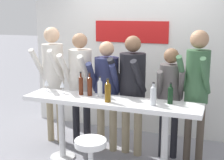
{
  "coord_description": "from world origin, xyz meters",
  "views": [
    {
      "loc": [
        1.39,
        -3.69,
        2.08
      ],
      "look_at": [
        0.0,
        0.07,
        1.2
      ],
      "focal_mm": 50.0,
      "sensor_mm": 36.0,
      "label": 1
    }
  ],
  "objects_px": {
    "wine_bottle_1": "(108,91)",
    "wine_glass_0": "(62,85)",
    "person_far_left": "(53,71)",
    "person_center": "(132,83)",
    "tasting_table": "(110,111)",
    "wine_bottle_2": "(170,94)",
    "person_center_right": "(170,91)",
    "wine_bottle_5": "(100,88)",
    "person_center_left": "(107,84)",
    "wine_bottle_0": "(81,85)",
    "wine_bottle_4": "(153,95)",
    "bar_stool": "(91,159)",
    "person_left": "(80,77)",
    "wine_bottle_3": "(90,85)",
    "person_right": "(197,81)",
    "wine_glass_1": "(46,83)"
  },
  "relations": [
    {
      "from": "person_right",
      "to": "wine_glass_0",
      "type": "distance_m",
      "value": 1.84
    },
    {
      "from": "wine_bottle_2",
      "to": "person_center_right",
      "type": "bearing_deg",
      "value": 100.29
    },
    {
      "from": "person_right",
      "to": "wine_glass_0",
      "type": "height_order",
      "value": "person_right"
    },
    {
      "from": "wine_bottle_5",
      "to": "wine_glass_0",
      "type": "distance_m",
      "value": 0.57
    },
    {
      "from": "wine_bottle_1",
      "to": "wine_glass_1",
      "type": "height_order",
      "value": "wine_bottle_1"
    },
    {
      "from": "wine_bottle_4",
      "to": "wine_bottle_3",
      "type": "bearing_deg",
      "value": 170.66
    },
    {
      "from": "wine_bottle_1",
      "to": "person_left",
      "type": "bearing_deg",
      "value": 137.57
    },
    {
      "from": "person_right",
      "to": "wine_bottle_5",
      "type": "distance_m",
      "value": 1.29
    },
    {
      "from": "person_center_left",
      "to": "person_center_right",
      "type": "height_order",
      "value": "person_center_left"
    },
    {
      "from": "tasting_table",
      "to": "person_center_left",
      "type": "xyz_separation_m",
      "value": [
        -0.23,
        0.47,
        0.25
      ]
    },
    {
      "from": "wine_bottle_2",
      "to": "wine_glass_0",
      "type": "relative_size",
      "value": 1.53
    },
    {
      "from": "person_center_left",
      "to": "wine_bottle_4",
      "type": "distance_m",
      "value": 0.97
    },
    {
      "from": "wine_bottle_0",
      "to": "wine_bottle_2",
      "type": "relative_size",
      "value": 1.2
    },
    {
      "from": "wine_glass_0",
      "to": "wine_glass_1",
      "type": "distance_m",
      "value": 0.28
    },
    {
      "from": "bar_stool",
      "to": "person_right",
      "type": "bearing_deg",
      "value": 48.85
    },
    {
      "from": "person_left",
      "to": "wine_bottle_2",
      "type": "xyz_separation_m",
      "value": [
        1.46,
        -0.44,
        -0.03
      ]
    },
    {
      "from": "bar_stool",
      "to": "person_left",
      "type": "distance_m",
      "value": 1.58
    },
    {
      "from": "bar_stool",
      "to": "person_far_left",
      "type": "bearing_deg",
      "value": 134.55
    },
    {
      "from": "wine_bottle_5",
      "to": "person_center_left",
      "type": "bearing_deg",
      "value": 97.61
    },
    {
      "from": "wine_bottle_1",
      "to": "person_center_right",
      "type": "bearing_deg",
      "value": 43.15
    },
    {
      "from": "tasting_table",
      "to": "person_center_left",
      "type": "bearing_deg",
      "value": 116.16
    },
    {
      "from": "wine_bottle_1",
      "to": "wine_glass_0",
      "type": "height_order",
      "value": "wine_bottle_1"
    },
    {
      "from": "person_center",
      "to": "person_right",
      "type": "height_order",
      "value": "person_right"
    },
    {
      "from": "bar_stool",
      "to": "tasting_table",
      "type": "bearing_deg",
      "value": 92.3
    },
    {
      "from": "wine_bottle_4",
      "to": "person_right",
      "type": "bearing_deg",
      "value": 48.3
    },
    {
      "from": "tasting_table",
      "to": "wine_bottle_3",
      "type": "bearing_deg",
      "value": 163.75
    },
    {
      "from": "wine_bottle_2",
      "to": "wine_glass_0",
      "type": "bearing_deg",
      "value": -179.38
    },
    {
      "from": "tasting_table",
      "to": "wine_bottle_4",
      "type": "relative_size",
      "value": 8.1
    },
    {
      "from": "tasting_table",
      "to": "person_center_left",
      "type": "height_order",
      "value": "person_center_left"
    },
    {
      "from": "wine_bottle_3",
      "to": "wine_glass_0",
      "type": "height_order",
      "value": "wine_bottle_3"
    },
    {
      "from": "bar_stool",
      "to": "wine_glass_0",
      "type": "height_order",
      "value": "wine_glass_0"
    },
    {
      "from": "bar_stool",
      "to": "person_far_left",
      "type": "relative_size",
      "value": 0.36
    },
    {
      "from": "wine_bottle_1",
      "to": "wine_glass_0",
      "type": "bearing_deg",
      "value": 166.51
    },
    {
      "from": "person_far_left",
      "to": "person_center",
      "type": "height_order",
      "value": "person_far_left"
    },
    {
      "from": "tasting_table",
      "to": "wine_bottle_3",
      "type": "relative_size",
      "value": 7.28
    },
    {
      "from": "wine_bottle_0",
      "to": "wine_bottle_5",
      "type": "xyz_separation_m",
      "value": [
        0.29,
        -0.01,
        -0.02
      ]
    },
    {
      "from": "person_center",
      "to": "wine_bottle_1",
      "type": "xyz_separation_m",
      "value": [
        -0.15,
        -0.57,
        0.0
      ]
    },
    {
      "from": "person_center_right",
      "to": "person_right",
      "type": "bearing_deg",
      "value": -20.85
    },
    {
      "from": "person_center_right",
      "to": "wine_bottle_2",
      "type": "height_order",
      "value": "person_center_right"
    },
    {
      "from": "wine_bottle_5",
      "to": "person_center",
      "type": "bearing_deg",
      "value": 48.43
    },
    {
      "from": "tasting_table",
      "to": "wine_glass_0",
      "type": "distance_m",
      "value": 0.8
    },
    {
      "from": "wine_bottle_1",
      "to": "wine_glass_1",
      "type": "xyz_separation_m",
      "value": [
        -1.03,
        0.21,
        -0.02
      ]
    },
    {
      "from": "person_far_left",
      "to": "wine_glass_0",
      "type": "height_order",
      "value": "person_far_left"
    },
    {
      "from": "wine_bottle_0",
      "to": "wine_bottle_3",
      "type": "height_order",
      "value": "wine_bottle_3"
    },
    {
      "from": "person_far_left",
      "to": "person_center",
      "type": "xyz_separation_m",
      "value": [
        1.3,
        -0.01,
        -0.08
      ]
    },
    {
      "from": "person_center_left",
      "to": "wine_bottle_5",
      "type": "relative_size",
      "value": 5.9
    },
    {
      "from": "person_far_left",
      "to": "wine_bottle_5",
      "type": "relative_size",
      "value": 6.57
    },
    {
      "from": "tasting_table",
      "to": "wine_glass_1",
      "type": "height_order",
      "value": "wine_glass_1"
    },
    {
      "from": "person_center",
      "to": "tasting_table",
      "type": "bearing_deg",
      "value": -97.98
    },
    {
      "from": "bar_stool",
      "to": "wine_bottle_5",
      "type": "relative_size",
      "value": 2.38
    }
  ]
}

